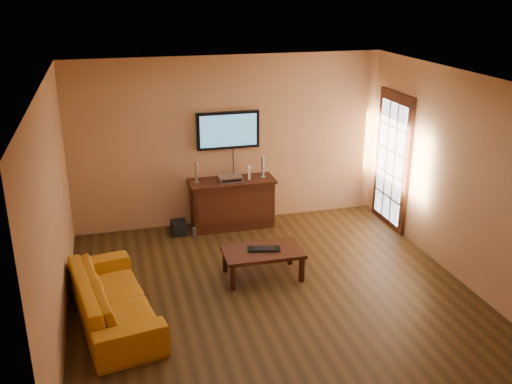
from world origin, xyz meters
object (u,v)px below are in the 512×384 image
object	(u,v)px
bottle	(194,233)
speaker_left	(196,173)
media_console	(232,203)
sofa	(112,291)
television	(228,130)
keyboard	(264,249)
av_receiver	(230,178)
speaker_right	(263,168)
game_console	(249,173)
coffee_table	(263,253)
subwoofer	(179,228)

from	to	relation	value
bottle	speaker_left	bearing A→B (deg)	70.63
media_console	sofa	world-z (taller)	media_console
television	keyboard	distance (m)	2.27
av_receiver	television	bearing A→B (deg)	82.11
speaker_right	game_console	distance (m)	0.23
coffee_table	speaker_right	xyz separation A→B (m)	(0.49, 1.76, 0.60)
media_console	bottle	size ratio (longest dim) A/B	7.13
subwoofer	game_console	bearing A→B (deg)	2.04
speaker_right	subwoofer	xyz separation A→B (m)	(-1.39, -0.11, -0.83)
speaker_right	bottle	xyz separation A→B (m)	(-1.18, -0.33, -0.86)
game_console	keyboard	bearing A→B (deg)	-82.44
av_receiver	subwoofer	distance (m)	1.11
coffee_table	speaker_right	distance (m)	1.93
coffee_table	bottle	distance (m)	1.62
television	game_console	bearing A→B (deg)	-36.09
media_console	game_console	xyz separation A→B (m)	(0.29, 0.01, 0.49)
coffee_table	sofa	world-z (taller)	sofa
media_console	speaker_left	xyz separation A→B (m)	(-0.55, 0.03, 0.54)
television	game_console	distance (m)	0.75
coffee_table	bottle	bearing A→B (deg)	115.85
coffee_table	subwoofer	bearing A→B (deg)	118.71
television	sofa	bearing A→B (deg)	-127.38
av_receiver	bottle	distance (m)	1.02
keyboard	speaker_right	bearing A→B (deg)	75.07
subwoofer	av_receiver	bearing A→B (deg)	2.37
coffee_table	game_console	size ratio (longest dim) A/B	5.45
sofa	game_console	distance (m)	3.26
subwoofer	keyboard	world-z (taller)	keyboard
sofa	subwoofer	world-z (taller)	sofa
speaker_right	game_console	size ratio (longest dim) A/B	1.79
coffee_table	keyboard	distance (m)	0.06
game_console	bottle	xyz separation A→B (m)	(-0.96, -0.32, -0.80)
media_console	keyboard	distance (m)	1.75
media_console	sofa	bearing A→B (deg)	-129.90
coffee_table	speaker_left	xyz separation A→B (m)	(-0.57, 1.78, 0.60)
media_console	speaker_right	size ratio (longest dim) A/B	3.93
coffee_table	subwoofer	size ratio (longest dim) A/B	4.64
media_console	subwoofer	size ratio (longest dim) A/B	5.99
bottle	keyboard	size ratio (longest dim) A/B	0.42
sofa	bottle	bearing A→B (deg)	-42.12
speaker_left	sofa	bearing A→B (deg)	-120.49
bottle	sofa	bearing A→B (deg)	-122.21
speaker_right	speaker_left	bearing A→B (deg)	178.93
television	speaker_left	bearing A→B (deg)	-161.49
av_receiver	keyboard	world-z (taller)	av_receiver
game_console	bottle	world-z (taller)	game_console
media_console	keyboard	bearing A→B (deg)	-88.79
av_receiver	subwoofer	size ratio (longest dim) A/B	1.62
speaker_left	bottle	xyz separation A→B (m)	(-0.12, -0.35, -0.85)
subwoofer	coffee_table	bearing A→B (deg)	-64.58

